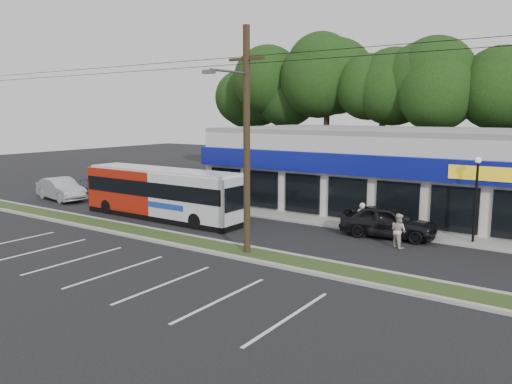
{
  "coord_description": "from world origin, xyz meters",
  "views": [
    {
      "loc": [
        15.74,
        -16.73,
        6.32
      ],
      "look_at": [
        0.73,
        5.0,
        2.13
      ],
      "focal_mm": 35.0,
      "sensor_mm": 36.0,
      "label": 1
    }
  ],
  "objects_px": {
    "car_silver": "(61,189)",
    "pedestrian_b": "(398,231)",
    "car_dark": "(388,222)",
    "metrobus": "(162,192)",
    "utility_pole": "(243,134)",
    "car_blue": "(102,190)",
    "pedestrian_a": "(362,219)",
    "lamp_post": "(476,190)"
  },
  "relations": [
    {
      "from": "utility_pole",
      "to": "metrobus",
      "type": "height_order",
      "value": "utility_pole"
    },
    {
      "from": "car_blue",
      "to": "pedestrian_b",
      "type": "bearing_deg",
      "value": -79.6
    },
    {
      "from": "metrobus",
      "to": "pedestrian_b",
      "type": "relative_size",
      "value": 6.81
    },
    {
      "from": "lamp_post",
      "to": "car_dark",
      "type": "height_order",
      "value": "lamp_post"
    },
    {
      "from": "utility_pole",
      "to": "pedestrian_b",
      "type": "bearing_deg",
      "value": 43.23
    },
    {
      "from": "car_silver",
      "to": "pedestrian_b",
      "type": "height_order",
      "value": "pedestrian_b"
    },
    {
      "from": "lamp_post",
      "to": "pedestrian_a",
      "type": "relative_size",
      "value": 2.44
    },
    {
      "from": "utility_pole",
      "to": "lamp_post",
      "type": "relative_size",
      "value": 11.76
    },
    {
      "from": "car_blue",
      "to": "pedestrian_b",
      "type": "relative_size",
      "value": 2.67
    },
    {
      "from": "utility_pole",
      "to": "car_silver",
      "type": "bearing_deg",
      "value": 168.6
    },
    {
      "from": "metrobus",
      "to": "car_dark",
      "type": "distance_m",
      "value": 13.31
    },
    {
      "from": "metrobus",
      "to": "car_blue",
      "type": "relative_size",
      "value": 2.55
    },
    {
      "from": "lamp_post",
      "to": "car_blue",
      "type": "xyz_separation_m",
      "value": [
        -25.65,
        -1.8,
        -2.03
      ]
    },
    {
      "from": "car_silver",
      "to": "car_blue",
      "type": "relative_size",
      "value": 1.12
    },
    {
      "from": "lamp_post",
      "to": "car_silver",
      "type": "relative_size",
      "value": 0.86
    },
    {
      "from": "car_dark",
      "to": "car_blue",
      "type": "relative_size",
      "value": 1.09
    },
    {
      "from": "utility_pole",
      "to": "lamp_post",
      "type": "height_order",
      "value": "utility_pole"
    },
    {
      "from": "lamp_post",
      "to": "car_blue",
      "type": "relative_size",
      "value": 0.97
    },
    {
      "from": "car_dark",
      "to": "metrobus",
      "type": "bearing_deg",
      "value": 97.66
    },
    {
      "from": "lamp_post",
      "to": "pedestrian_a",
      "type": "xyz_separation_m",
      "value": [
        -5.13,
        -1.55,
        -1.8
      ]
    },
    {
      "from": "pedestrian_a",
      "to": "pedestrian_b",
      "type": "relative_size",
      "value": 1.06
    },
    {
      "from": "pedestrian_b",
      "to": "car_silver",
      "type": "bearing_deg",
      "value": 30.58
    },
    {
      "from": "pedestrian_b",
      "to": "car_blue",
      "type": "bearing_deg",
      "value": 25.37
    },
    {
      "from": "car_silver",
      "to": "pedestrian_a",
      "type": "distance_m",
      "value": 22.52
    },
    {
      "from": "car_silver",
      "to": "pedestrian_a",
      "type": "bearing_deg",
      "value": -74.6
    },
    {
      "from": "car_dark",
      "to": "pedestrian_a",
      "type": "xyz_separation_m",
      "value": [
        -1.24,
        -0.43,
        0.05
      ]
    },
    {
      "from": "utility_pole",
      "to": "car_silver",
      "type": "distance_m",
      "value": 20.27
    },
    {
      "from": "pedestrian_a",
      "to": "car_dark",
      "type": "bearing_deg",
      "value": -159.27
    },
    {
      "from": "car_blue",
      "to": "pedestrian_b",
      "type": "xyz_separation_m",
      "value": [
        22.88,
        -1.0,
        0.19
      ]
    },
    {
      "from": "car_silver",
      "to": "lamp_post",
      "type": "bearing_deg",
      "value": -72.57
    },
    {
      "from": "utility_pole",
      "to": "car_dark",
      "type": "bearing_deg",
      "value": 57.68
    },
    {
      "from": "car_dark",
      "to": "pedestrian_b",
      "type": "distance_m",
      "value": 2.02
    },
    {
      "from": "metrobus",
      "to": "pedestrian_b",
      "type": "distance_m",
      "value": 14.13
    },
    {
      "from": "car_silver",
      "to": "pedestrian_a",
      "type": "relative_size",
      "value": 2.83
    },
    {
      "from": "car_silver",
      "to": "pedestrian_b",
      "type": "bearing_deg",
      "value": -78.07
    },
    {
      "from": "car_blue",
      "to": "pedestrian_a",
      "type": "relative_size",
      "value": 2.52
    },
    {
      "from": "metrobus",
      "to": "car_blue",
      "type": "distance_m",
      "value": 9.24
    },
    {
      "from": "car_dark",
      "to": "pedestrian_b",
      "type": "bearing_deg",
      "value": -152.38
    },
    {
      "from": "utility_pole",
      "to": "car_dark",
      "type": "xyz_separation_m",
      "value": [
        4.27,
        6.75,
        -4.59
      ]
    },
    {
      "from": "utility_pole",
      "to": "car_silver",
      "type": "relative_size",
      "value": 10.12
    },
    {
      "from": "utility_pole",
      "to": "car_blue",
      "type": "bearing_deg",
      "value": 160.84
    },
    {
      "from": "metrobus",
      "to": "car_dark",
      "type": "height_order",
      "value": "metrobus"
    }
  ]
}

